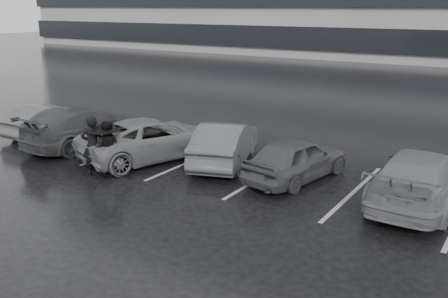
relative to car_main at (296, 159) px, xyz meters
name	(u,v)px	position (x,y,z in m)	size (l,w,h in m)	color
ground	(205,195)	(-1.56, -2.59, -0.66)	(160.00, 160.00, 0.00)	black
car_main	(296,159)	(0.00, 0.00, 0.00)	(1.56, 3.87, 1.32)	black
car_west_a	(225,143)	(-2.68, 0.19, 0.04)	(1.48, 4.25, 1.40)	#2F2F31
car_west_b	(152,139)	(-5.09, -0.68, 0.04)	(2.32, 5.03, 1.40)	#4E4F51
car_west_c	(87,127)	(-8.20, -0.74, 0.06)	(2.02, 4.97, 1.44)	black
car_west_d	(49,119)	(-10.74, -0.41, -0.03)	(1.34, 3.84, 1.27)	#2F2F31
car_east	(421,177)	(3.55, 0.05, 0.06)	(2.01, 4.95, 1.44)	#4E4F51
pedestrian_left	(93,145)	(-5.45, -2.98, 0.29)	(0.69, 0.45, 1.89)	black
pedestrian_right	(107,149)	(-5.01, -2.82, 0.21)	(0.84, 0.66, 1.74)	black
umbrella	(103,127)	(-5.19, -2.77, 0.87)	(0.99, 0.99, 1.68)	black
stall_stripes	(228,167)	(-2.36, -0.09, -0.66)	(19.72, 5.00, 0.00)	#9B9A9D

